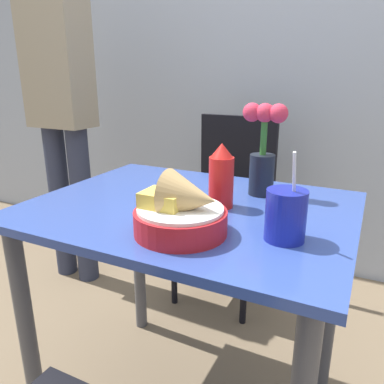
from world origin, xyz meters
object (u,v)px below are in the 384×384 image
at_px(ketchup_bottle, 221,177).
at_px(flower_vase, 263,149).
at_px(chair_far_window, 231,192).
at_px(drink_cup, 286,217).
at_px(food_basket, 183,212).
at_px(person_standing, 60,92).

height_order(ketchup_bottle, flower_vase, flower_vase).
distance_m(chair_far_window, flower_vase, 0.77).
bearing_deg(ketchup_bottle, flower_vase, 66.97).
height_order(chair_far_window, drink_cup, drink_cup).
xyz_separation_m(food_basket, person_standing, (-1.06, 0.71, 0.22)).
bearing_deg(flower_vase, person_standing, 163.83).
height_order(ketchup_bottle, drink_cup, drink_cup).
height_order(chair_far_window, food_basket, chair_far_window).
distance_m(chair_far_window, drink_cup, 1.06).
distance_m(chair_far_window, person_standing, 0.99).
height_order(food_basket, person_standing, person_standing).
bearing_deg(chair_far_window, drink_cup, -62.96).
height_order(food_basket, flower_vase, flower_vase).
distance_m(chair_far_window, food_basket, 1.05).
height_order(chair_far_window, flower_vase, flower_vase).
xyz_separation_m(chair_far_window, food_basket, (0.24, -0.99, 0.26)).
relative_size(food_basket, ketchup_bottle, 1.21).
relative_size(ketchup_bottle, flower_vase, 0.65).
xyz_separation_m(ketchup_bottle, person_standing, (-1.07, 0.49, 0.18)).
distance_m(ketchup_bottle, person_standing, 1.19).
distance_m(ketchup_bottle, flower_vase, 0.19).
relative_size(drink_cup, flower_vase, 0.75).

